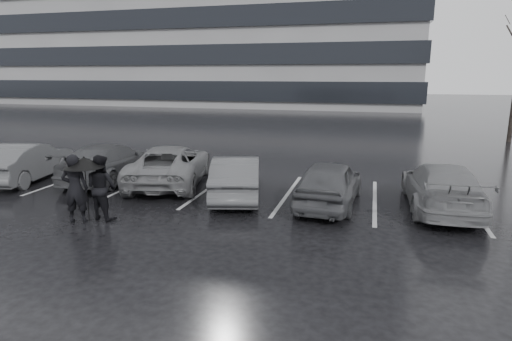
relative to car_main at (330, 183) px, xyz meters
The scene contains 11 objects.
ground 2.74m from the car_main, 140.52° to the right, with size 160.00×160.00×0.00m, color black.
car_main is the anchor object (origin of this frame).
car_west_a 2.97m from the car_main, behind, with size 1.44×4.14×1.36m, color #2C2C2F.
car_west_b 5.90m from the car_main, 169.48° to the left, with size 2.34×5.08×1.41m, color #4E4E50.
car_west_c 8.31m from the car_main, behind, with size 1.94×4.77×1.38m, color black.
car_west_d 11.20m from the car_main, behind, with size 1.51×4.33×1.43m, color #2C2C2F.
car_east 3.24m from the car_main, ahead, with size 1.92×4.72×1.37m, color #4E4E50.
pedestrian_left 7.21m from the car_main, 152.53° to the right, with size 0.68×0.45×1.87m, color black.
pedestrian_right 6.56m from the car_main, 153.71° to the right, with size 0.87×0.68×1.79m, color black.
umbrella 6.99m from the car_main, 152.79° to the right, with size 1.05×1.05×1.78m.
stall_stripes 3.04m from the car_main, 163.97° to the left, with size 19.72×5.00×0.00m.
Camera 1 is at (3.18, -10.96, 3.91)m, focal length 30.00 mm.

